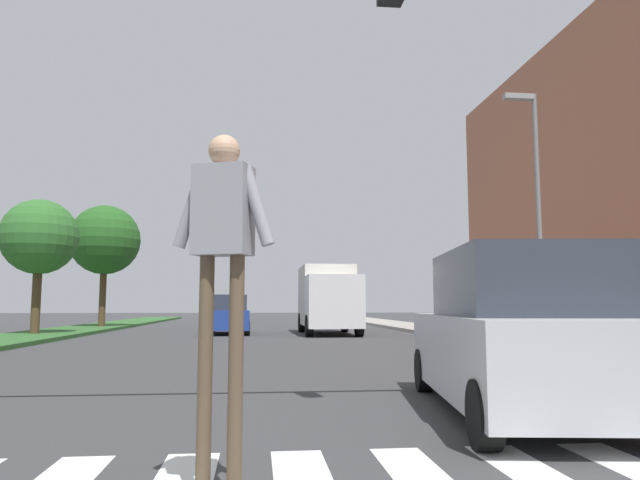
% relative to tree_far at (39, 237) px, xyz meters
% --- Properties ---
extents(ground_plane, '(140.00, 140.00, 0.00)m').
position_rel_tree_far_xyz_m(ground_plane, '(8.91, 2.94, -4.09)').
color(ground_plane, '#38383A').
extents(median_strip, '(3.28, 64.00, 0.15)m').
position_rel_tree_far_xyz_m(median_strip, '(0.18, 0.94, -4.02)').
color(median_strip, '#2D5B28').
rests_on(median_strip, ground_plane).
extents(tree_far, '(3.11, 3.11, 5.53)m').
position_rel_tree_far_xyz_m(tree_far, '(0.00, 0.00, 0.00)').
color(tree_far, '#4C3823').
rests_on(tree_far, median_strip).
extents(tree_distant, '(3.82, 3.82, 6.65)m').
position_rel_tree_far_xyz_m(tree_distant, '(0.61, 8.05, 0.77)').
color(tree_distant, '#4C3823').
rests_on(tree_distant, median_strip).
extents(sidewalk_right, '(3.00, 64.00, 0.15)m').
position_rel_tree_far_xyz_m(sidewalk_right, '(17.77, 0.94, -4.02)').
color(sidewalk_right, '#9E9991').
rests_on(sidewalk_right, ground_plane).
extents(street_lamp_right, '(1.02, 0.24, 7.50)m').
position_rel_tree_far_xyz_m(street_lamp_right, '(17.18, -8.94, 0.50)').
color(street_lamp_right, slate).
rests_on(street_lamp_right, sidewalk_right).
extents(pedestrian_performer, '(0.73, 0.36, 2.49)m').
position_rel_tree_far_xyz_m(pedestrian_performer, '(8.76, -21.33, -2.43)').
color(pedestrian_performer, brown).
rests_on(pedestrian_performer, ground_plane).
extents(suv_crossing, '(2.52, 4.81, 1.97)m').
position_rel_tree_far_xyz_m(suv_crossing, '(12.17, -18.41, -3.16)').
color(suv_crossing, '#B7B7BC').
rests_on(suv_crossing, ground_plane).
extents(sedan_midblock, '(1.94, 4.26, 1.76)m').
position_rel_tree_far_xyz_m(sedan_midblock, '(7.77, 1.79, -3.28)').
color(sedan_midblock, navy).
rests_on(sedan_midblock, ground_plane).
extents(truck_box_delivery, '(2.40, 6.20, 3.10)m').
position_rel_tree_far_xyz_m(truck_box_delivery, '(12.22, 1.37, -2.46)').
color(truck_box_delivery, silver).
rests_on(truck_box_delivery, ground_plane).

